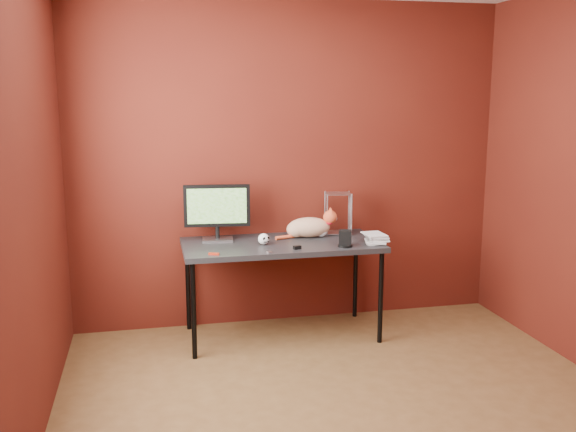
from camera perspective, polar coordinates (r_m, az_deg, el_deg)
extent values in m
cube|color=brown|center=(3.95, 5.99, -17.42)|extent=(3.50, 3.50, 0.01)
cube|color=#49140D|center=(5.20, 0.16, 4.58)|extent=(3.50, 0.02, 2.60)
cube|color=#49140D|center=(2.00, 22.91, -6.55)|extent=(3.50, 0.02, 2.60)
cube|color=#49140D|center=(3.40, -22.77, 0.38)|extent=(0.02, 3.50, 2.60)
cube|color=black|center=(4.90, -0.58, -2.58)|extent=(1.50, 0.70, 0.04)
cylinder|color=black|center=(4.63, -8.39, -8.36)|extent=(0.04, 0.04, 0.71)
cylinder|color=black|center=(4.92, 8.24, -7.20)|extent=(0.04, 0.04, 0.71)
cylinder|color=black|center=(5.20, -8.89, -6.22)|extent=(0.04, 0.04, 0.71)
cylinder|color=black|center=(5.46, 6.01, -5.32)|extent=(0.04, 0.04, 0.71)
cube|color=#ADAEB2|center=(4.98, -6.27, -2.09)|extent=(0.25, 0.18, 0.02)
cylinder|color=black|center=(4.97, -6.29, -1.43)|extent=(0.03, 0.03, 0.10)
cube|color=black|center=(4.93, -6.34, 0.92)|extent=(0.50, 0.08, 0.32)
cube|color=#204D14|center=(4.93, -6.34, 0.92)|extent=(0.45, 0.05, 0.27)
ellipsoid|color=#C16528|center=(5.06, 1.87, -1.00)|extent=(0.35, 0.22, 0.16)
ellipsoid|color=#C16528|center=(5.05, 0.76, -1.19)|extent=(0.18, 0.17, 0.13)
sphere|color=white|center=(5.08, 2.97, -1.25)|extent=(0.11, 0.11, 0.11)
sphere|color=#E2552C|center=(5.07, 3.76, -0.09)|extent=(0.11, 0.11, 0.11)
cone|color=#E2552C|center=(5.03, 3.87, 0.46)|extent=(0.04, 0.04, 0.04)
cone|color=#E2552C|center=(5.09, 3.77, 0.57)|extent=(0.04, 0.04, 0.04)
cylinder|color=red|center=(5.08, 3.59, -0.59)|extent=(0.08, 0.08, 0.01)
cylinder|color=#E2552C|center=(5.01, -0.19, -1.88)|extent=(0.18, 0.08, 0.03)
ellipsoid|color=white|center=(4.82, -2.18, -2.05)|extent=(0.09, 0.09, 0.08)
ellipsoid|color=black|center=(4.78, -2.30, -2.04)|extent=(0.02, 0.01, 0.03)
ellipsoid|color=black|center=(4.78, -1.89, -2.02)|extent=(0.02, 0.01, 0.03)
cube|color=black|center=(4.78, -2.09, -2.32)|extent=(0.05, 0.02, 0.00)
cylinder|color=black|center=(4.78, 5.09, -2.64)|extent=(0.11, 0.11, 0.02)
cube|color=black|center=(4.76, 5.11, -1.91)|extent=(0.11, 0.11, 0.11)
imported|color=beige|center=(4.90, 7.00, -1.22)|extent=(0.19, 0.23, 0.20)
imported|color=beige|center=(4.87, 7.05, 1.09)|extent=(0.18, 0.22, 0.20)
imported|color=beige|center=(4.84, 7.10, 3.43)|extent=(0.16, 0.21, 0.20)
imported|color=beige|center=(4.82, 7.16, 5.79)|extent=(0.16, 0.21, 0.20)
cylinder|color=#ADAEB2|center=(5.07, 3.68, 0.04)|extent=(0.01, 0.01, 0.34)
cylinder|color=#ADAEB2|center=(5.13, 5.78, 0.13)|extent=(0.01, 0.01, 0.34)
cylinder|color=#ADAEB2|center=(5.23, 3.19, 0.37)|extent=(0.01, 0.01, 0.34)
cylinder|color=#ADAEB2|center=(5.28, 5.24, 0.45)|extent=(0.01, 0.01, 0.34)
cube|color=#ADAEB2|center=(5.21, 4.45, -1.48)|extent=(0.22, 0.19, 0.01)
cube|color=#ADAEB2|center=(5.15, 4.50, 2.00)|extent=(0.22, 0.19, 0.01)
cube|color=#9A1D0B|center=(4.54, -6.60, -3.37)|extent=(0.08, 0.05, 0.02)
cube|color=black|center=(4.68, 0.82, -2.81)|extent=(0.06, 0.05, 0.03)
cylinder|color=#ADAEB2|center=(4.59, -1.70, -3.23)|extent=(0.05, 0.05, 0.00)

